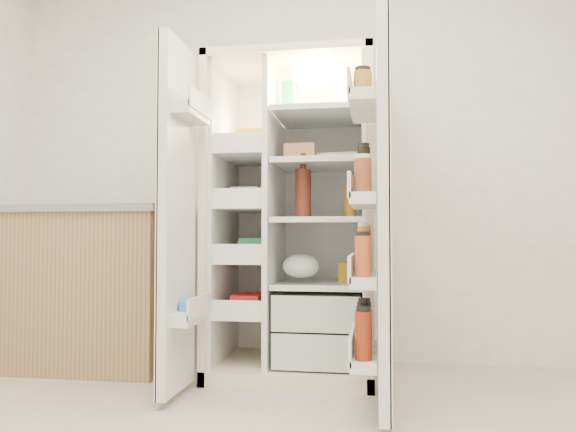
# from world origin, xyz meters

# --- Properties ---
(wall_back) EXTENTS (4.00, 0.02, 2.70)m
(wall_back) POSITION_xyz_m (0.00, 2.00, 1.35)
(wall_back) COLOR white
(wall_back) RESTS_ON floor
(refrigerator) EXTENTS (0.92, 0.70, 1.80)m
(refrigerator) POSITION_xyz_m (-0.04, 1.65, 0.74)
(refrigerator) COLOR beige
(refrigerator) RESTS_ON floor
(freezer_door) EXTENTS (0.15, 0.40, 1.72)m
(freezer_door) POSITION_xyz_m (-0.55, 1.05, 0.89)
(freezer_door) COLOR silver
(freezer_door) RESTS_ON floor
(fridge_door) EXTENTS (0.17, 0.58, 1.72)m
(fridge_door) POSITION_xyz_m (0.43, 0.96, 0.87)
(fridge_door) COLOR silver
(fridge_door) RESTS_ON floor
(kitchen_counter) EXTENTS (1.34, 0.71, 0.97)m
(kitchen_counter) POSITION_xyz_m (-1.44, 1.62, 0.49)
(kitchen_counter) COLOR #A17A50
(kitchen_counter) RESTS_ON floor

